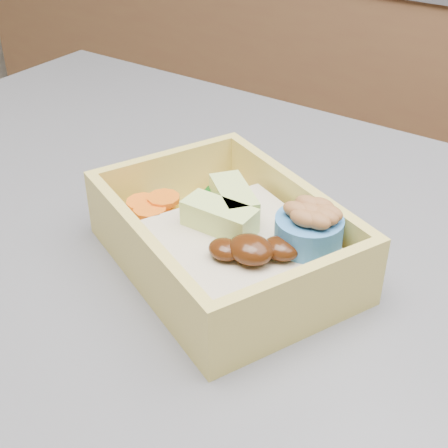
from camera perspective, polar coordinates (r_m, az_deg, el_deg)
The scene contains 1 object.
bento_box at distance 0.41m, azimuth 0.64°, elevation -1.57°, with size 0.21×0.18×0.06m.
Camera 1 is at (-0.01, -0.23, 1.18)m, focal length 50.00 mm.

